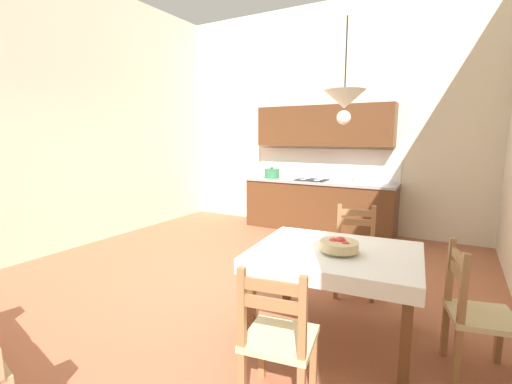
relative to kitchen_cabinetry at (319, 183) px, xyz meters
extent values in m
cube|color=#A86042|center=(-0.08, -2.93, -0.91)|extent=(6.16, 7.01, 0.10)
cube|color=beige|center=(-0.08, 0.33, 1.13)|extent=(6.16, 0.12, 3.96)
cube|color=beige|center=(-2.92, -2.93, 1.13)|extent=(0.12, 7.01, 3.96)
cube|color=#56331C|center=(0.01, -0.04, -0.43)|extent=(2.61, 0.60, 0.86)
cube|color=gray|center=(0.01, -0.05, 0.02)|extent=(2.64, 0.63, 0.04)
cube|color=white|center=(0.01, 0.26, 0.32)|extent=(2.61, 0.01, 0.55)
cube|color=#56331C|center=(0.01, 0.09, 0.99)|extent=(2.40, 0.34, 0.70)
cube|color=black|center=(0.01, -0.31, -0.81)|extent=(2.57, 0.02, 0.09)
cylinder|color=silver|center=(0.59, -0.04, 0.04)|extent=(0.34, 0.34, 0.02)
cylinder|color=silver|center=(0.59, 0.10, 0.15)|extent=(0.02, 0.02, 0.22)
cube|color=black|center=(-0.13, -0.04, 0.05)|extent=(0.52, 0.42, 0.01)
cylinder|color=silver|center=(-0.26, -0.14, 0.06)|extent=(0.11, 0.11, 0.01)
cylinder|color=silver|center=(0.00, -0.14, 0.06)|extent=(0.11, 0.11, 0.01)
cylinder|color=silver|center=(-0.26, 0.06, 0.06)|extent=(0.11, 0.11, 0.01)
cylinder|color=silver|center=(0.00, 0.06, 0.06)|extent=(0.11, 0.11, 0.01)
cylinder|color=#337A4C|center=(-0.91, -0.06, 0.12)|extent=(0.28, 0.28, 0.15)
cylinder|color=#337A4C|center=(-0.91, -0.06, 0.20)|extent=(0.29, 0.29, 0.02)
sphere|color=black|center=(-0.91, -0.06, 0.23)|extent=(0.04, 0.04, 0.04)
cube|color=brown|center=(1.28, -3.22, -0.12)|extent=(1.33, 1.09, 0.02)
cube|color=brown|center=(0.76, -3.71, -0.49)|extent=(0.08, 0.08, 0.73)
cube|color=brown|center=(1.88, -3.61, -0.49)|extent=(0.08, 0.08, 0.73)
cube|color=brown|center=(0.68, -2.84, -0.49)|extent=(0.08, 0.08, 0.73)
cube|color=brown|center=(1.80, -2.74, -0.49)|extent=(0.08, 0.08, 0.73)
cube|color=white|center=(1.28, -3.22, -0.10)|extent=(1.40, 1.16, 0.00)
cube|color=white|center=(1.33, -3.75, -0.17)|extent=(1.30, 0.12, 0.12)
cube|color=white|center=(1.23, -2.70, -0.17)|extent=(1.30, 0.12, 0.12)
cube|color=white|center=(0.63, -3.28, -0.17)|extent=(0.10, 1.04, 0.12)
cube|color=white|center=(1.93, -3.17, -0.17)|extent=(0.10, 1.04, 0.12)
cube|color=#D1BC89|center=(1.22, -2.30, -0.43)|extent=(0.51, 0.51, 0.04)
cube|color=#996B42|center=(1.44, -2.43, -0.65)|extent=(0.05, 0.05, 0.41)
cube|color=#996B42|center=(1.09, -2.52, -0.65)|extent=(0.05, 0.05, 0.41)
cube|color=#996B42|center=(1.35, -2.08, -0.39)|extent=(0.05, 0.05, 0.93)
cube|color=#996B42|center=(1.00, -2.17, -0.39)|extent=(0.05, 0.05, 0.93)
cube|color=#996B42|center=(1.18, -2.13, -0.01)|extent=(0.32, 0.10, 0.07)
cube|color=#996B42|center=(1.18, -2.13, -0.12)|extent=(0.32, 0.10, 0.07)
cube|color=#D1BC89|center=(1.21, -4.12, -0.43)|extent=(0.48, 0.48, 0.04)
cube|color=#996B42|center=(1.01, -3.97, -0.65)|extent=(0.05, 0.05, 0.41)
cube|color=#996B42|center=(1.36, -3.91, -0.65)|extent=(0.05, 0.05, 0.41)
cube|color=#996B42|center=(1.06, -4.33, -0.39)|extent=(0.05, 0.05, 0.93)
cube|color=#996B42|center=(1.42, -4.27, -0.39)|extent=(0.05, 0.05, 0.93)
cube|color=#996B42|center=(1.24, -4.30, -0.01)|extent=(0.32, 0.07, 0.07)
cube|color=#996B42|center=(1.24, -4.30, -0.12)|extent=(0.32, 0.07, 0.07)
cube|color=#D1BC89|center=(2.32, -3.19, -0.43)|extent=(0.50, 0.50, 0.04)
cube|color=#996B42|center=(2.46, -2.98, -0.65)|extent=(0.05, 0.05, 0.41)
cube|color=#996B42|center=(2.10, -3.06, -0.39)|extent=(0.05, 0.05, 0.93)
cube|color=#996B42|center=(2.19, -3.41, -0.39)|extent=(0.05, 0.05, 0.93)
cube|color=#996B42|center=(2.15, -3.23, -0.01)|extent=(0.10, 0.32, 0.07)
cube|color=#996B42|center=(2.15, -3.23, -0.12)|extent=(0.10, 0.32, 0.07)
cylinder|color=tan|center=(1.33, -3.29, -0.09)|extent=(0.17, 0.17, 0.02)
cylinder|color=tan|center=(1.33, -3.29, -0.04)|extent=(0.30, 0.30, 0.07)
sphere|color=red|center=(1.28, -3.28, -0.03)|extent=(0.09, 0.09, 0.09)
sphere|color=red|center=(1.38, -3.31, -0.04)|extent=(0.08, 0.08, 0.08)
sphere|color=red|center=(1.33, -3.26, -0.03)|extent=(0.10, 0.10, 0.10)
cylinder|color=black|center=(1.29, -3.17, 1.42)|extent=(0.01, 0.01, 0.57)
cone|color=silver|center=(1.29, -3.17, 1.10)|extent=(0.32, 0.32, 0.14)
sphere|color=white|center=(1.29, -3.17, 0.96)|extent=(0.11, 0.11, 0.11)
camera|label=1|loc=(2.08, -5.96, 0.81)|focal=24.85mm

